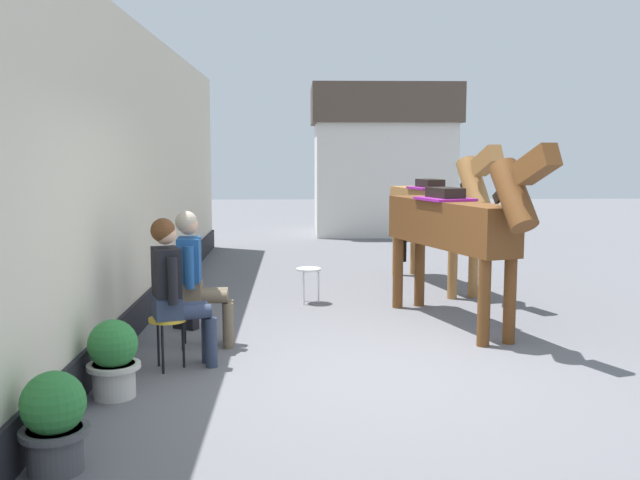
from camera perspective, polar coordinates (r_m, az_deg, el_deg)
name	(u,v)px	position (r m, az deg, el deg)	size (l,w,h in m)	color
ground_plane	(346,302)	(9.58, 2.07, -4.90)	(40.00, 40.00, 0.00)	slate
pub_facade_wall	(120,192)	(8.09, -15.49, 3.63)	(0.34, 14.00, 3.40)	beige
distant_cottage	(382,158)	(17.52, 4.93, 6.45)	(3.40, 2.60, 3.50)	silver
seated_visitor_near	(174,285)	(6.69, -11.45, -3.51)	(0.61, 0.49, 1.39)	gold
seated_visitor_far	(196,272)	(7.39, -9.76, -2.47)	(0.61, 0.49, 1.39)	black
saddled_horse_near	(455,225)	(8.23, 10.61, 1.18)	(1.23, 2.88, 2.06)	brown
saddled_horse_far	(436,208)	(10.61, 9.17, 2.51)	(1.05, 2.93, 2.06)	#9E6B38
flower_planter_near	(54,420)	(4.89, -20.24, -13.17)	(0.43, 0.43, 0.64)	#4C4C51
flower_planter_middle	(113,357)	(6.13, -15.99, -8.86)	(0.43, 0.43, 0.64)	beige
spare_stool_white	(309,273)	(9.44, -0.90, -2.60)	(0.32, 0.32, 0.46)	white
satchel_bag	(186,320)	(8.28, -10.53, -6.22)	(0.28, 0.12, 0.20)	black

